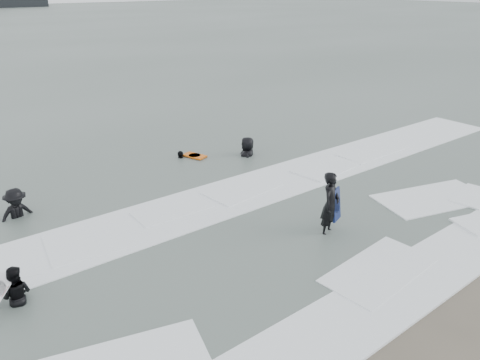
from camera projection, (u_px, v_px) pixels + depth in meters
ground at (366, 286)px, 11.28m from camera, size 320.00×320.00×0.00m
surfer_centre at (328, 234)px, 13.64m from camera, size 0.83×0.69×1.94m
surfer_wading at (18, 303)px, 10.70m from camera, size 0.92×0.86×1.51m
surfer_breaker at (19, 219)px, 14.46m from camera, size 1.30×0.87×1.87m
surfer_right_near at (181, 159)px, 19.35m from camera, size 0.84×0.92×1.51m
surfer_right_far at (247, 156)px, 19.65m from camera, size 1.08×1.16×1.98m
surf_foam at (266, 226)px, 13.96m from camera, size 30.03×9.06×0.09m
bodyboards at (190, 203)px, 14.37m from camera, size 9.61×8.40×1.25m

